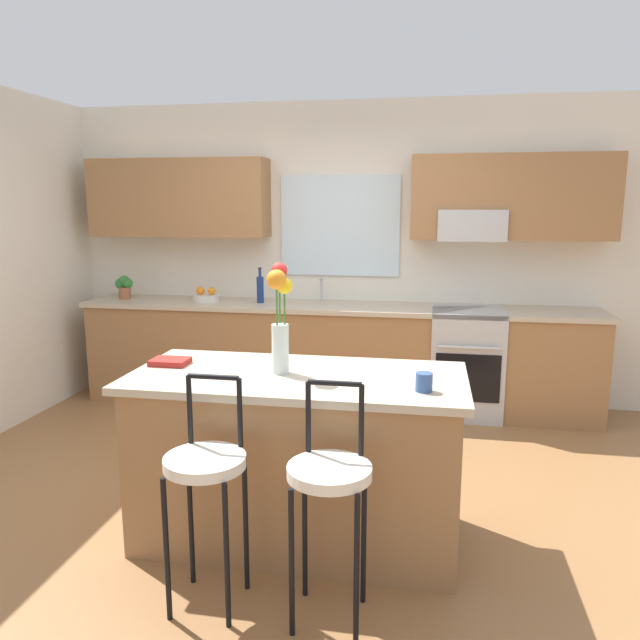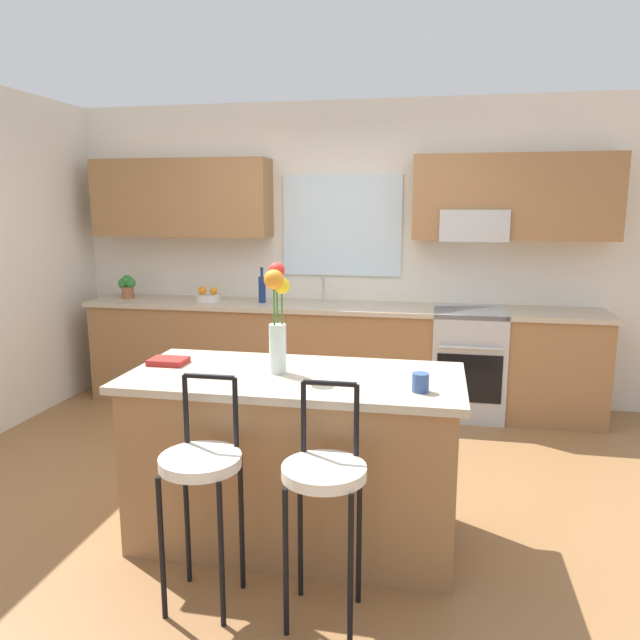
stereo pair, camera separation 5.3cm
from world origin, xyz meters
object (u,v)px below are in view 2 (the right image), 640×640
at_px(flower_vase, 277,313).
at_px(potted_plant_small, 127,285).
at_px(kitchen_island, 295,456).
at_px(bottle_olive_oil, 262,289).
at_px(mug_ceramic, 420,382).
at_px(bar_stool_middle, 324,482).
at_px(fruit_bowl_oranges, 208,296).
at_px(cookbook, 168,361).
at_px(bar_stool_near, 201,471).
at_px(oven_range, 468,362).

height_order(flower_vase, potted_plant_small, flower_vase).
relative_size(kitchen_island, bottle_olive_oil, 5.48).
relative_size(mug_ceramic, potted_plant_small, 0.41).
bearing_deg(flower_vase, bar_stool_middle, -59.64).
bearing_deg(fruit_bowl_oranges, mug_ceramic, -50.51).
bearing_deg(cookbook, potted_plant_small, 123.11).
bearing_deg(mug_ceramic, kitchen_island, 164.17).
bearing_deg(kitchen_island, mug_ceramic, -15.83).
bearing_deg(mug_ceramic, flower_vase, 165.92).
bearing_deg(bar_stool_middle, cookbook, 145.84).
xyz_separation_m(kitchen_island, flower_vase, (-0.09, 0.00, 0.77)).
relative_size(kitchen_island, mug_ceramic, 19.39).
distance_m(mug_ceramic, cookbook, 1.41).
bearing_deg(kitchen_island, cookbook, 175.12).
relative_size(fruit_bowl_oranges, bottle_olive_oil, 0.75).
bearing_deg(bottle_olive_oil, bar_stool_middle, -68.86).
bearing_deg(cookbook, bottle_olive_oil, 92.67).
distance_m(bar_stool_near, potted_plant_small, 3.45).
relative_size(bar_stool_middle, mug_ceramic, 11.58).
bearing_deg(fruit_bowl_oranges, kitchen_island, -58.99).
height_order(oven_range, mug_ceramic, mug_ceramic).
height_order(bar_stool_near, bar_stool_middle, same).
xyz_separation_m(bar_stool_middle, fruit_bowl_oranges, (-1.62, 2.87, 0.33)).
distance_m(flower_vase, cookbook, 0.71).
distance_m(mug_ceramic, fruit_bowl_oranges, 3.15).
distance_m(flower_vase, potted_plant_small, 3.06).
height_order(mug_ceramic, bottle_olive_oil, bottle_olive_oil).
height_order(kitchen_island, mug_ceramic, mug_ceramic).
bearing_deg(kitchen_island, bar_stool_middle, -66.09).
bearing_deg(kitchen_island, bottle_olive_oil, 110.36).
height_order(flower_vase, cookbook, flower_vase).
relative_size(cookbook, potted_plant_small, 0.91).
xyz_separation_m(bar_stool_near, mug_ceramic, (0.93, 0.44, 0.33)).
height_order(kitchen_island, bar_stool_middle, bar_stool_middle).
relative_size(flower_vase, bottle_olive_oil, 1.81).
relative_size(cookbook, bottle_olive_oil, 0.63).
distance_m(bar_stool_middle, potted_plant_small, 3.78).
height_order(oven_range, kitchen_island, same).
distance_m(bar_stool_near, cookbook, 0.87).
bearing_deg(potted_plant_small, oven_range, -0.47).
distance_m(bar_stool_near, fruit_bowl_oranges, 3.08).
bearing_deg(bar_stool_near, bar_stool_middle, 0.00).
bearing_deg(bar_stool_middle, potted_plant_small, 130.29).
bearing_deg(flower_vase, bottle_olive_oil, 108.35).
distance_m(kitchen_island, mug_ceramic, 0.84).
bearing_deg(oven_range, flower_vase, -116.06).
relative_size(oven_range, kitchen_island, 0.53).
bearing_deg(mug_ceramic, bottle_olive_oil, 121.44).
relative_size(oven_range, bar_stool_middle, 0.88).
distance_m(bar_stool_middle, mug_ceramic, 0.66).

